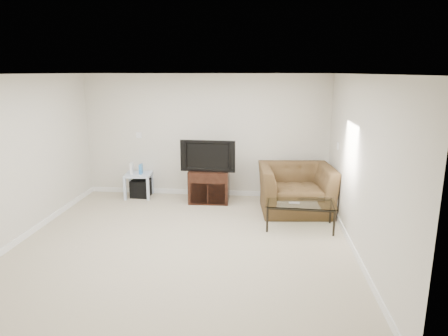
# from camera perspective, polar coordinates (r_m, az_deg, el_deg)

# --- Properties ---
(floor) EXTENTS (5.00, 5.00, 0.00)m
(floor) POSITION_cam_1_polar(r_m,az_deg,el_deg) (6.17, -5.78, -10.68)
(floor) COLOR tan
(floor) RESTS_ON ground
(ceiling) EXTENTS (5.00, 5.00, 0.00)m
(ceiling) POSITION_cam_1_polar(r_m,az_deg,el_deg) (5.63, -6.40, 13.20)
(ceiling) COLOR white
(ceiling) RESTS_ON ground
(wall_back) EXTENTS (5.00, 0.02, 2.50)m
(wall_back) POSITION_cam_1_polar(r_m,az_deg,el_deg) (8.19, -2.63, 4.59)
(wall_back) COLOR silver
(wall_back) RESTS_ON ground
(wall_left) EXTENTS (0.02, 5.00, 2.50)m
(wall_left) POSITION_cam_1_polar(r_m,az_deg,el_deg) (6.73, -27.44, 1.08)
(wall_left) COLOR silver
(wall_left) RESTS_ON ground
(wall_right) EXTENTS (0.02, 5.00, 2.50)m
(wall_right) POSITION_cam_1_polar(r_m,az_deg,el_deg) (5.82, 18.81, 0.15)
(wall_right) COLOR silver
(wall_right) RESTS_ON ground
(plate_back) EXTENTS (0.12, 0.02, 0.12)m
(plate_back) POSITION_cam_1_polar(r_m,az_deg,el_deg) (8.49, -12.07, 4.62)
(plate_back) COLOR white
(plate_back) RESTS_ON wall_back
(plate_right_switch) EXTENTS (0.02, 0.09, 0.13)m
(plate_right_switch) POSITION_cam_1_polar(r_m,az_deg,el_deg) (7.35, 15.94, 3.04)
(plate_right_switch) COLOR white
(plate_right_switch) RESTS_ON wall_right
(plate_right_outlet) EXTENTS (0.02, 0.08, 0.12)m
(plate_right_outlet) POSITION_cam_1_polar(r_m,az_deg,el_deg) (7.30, 15.87, -4.75)
(plate_right_outlet) COLOR white
(plate_right_outlet) RESTS_ON wall_right
(tv_stand) EXTENTS (0.79, 0.56, 0.65)m
(tv_stand) POSITION_cam_1_polar(r_m,az_deg,el_deg) (7.94, -2.14, -2.54)
(tv_stand) COLOR black
(tv_stand) RESTS_ON floor
(dvd_player) EXTENTS (0.41, 0.29, 0.06)m
(dvd_player) POSITION_cam_1_polar(r_m,az_deg,el_deg) (7.84, -2.18, -1.11)
(dvd_player) COLOR black
(dvd_player) RESTS_ON tv_stand
(television) EXTENTS (1.00, 0.24, 0.61)m
(television) POSITION_cam_1_polar(r_m,az_deg,el_deg) (7.76, -2.20, 1.88)
(television) COLOR black
(television) RESTS_ON tv_stand
(side_table) EXTENTS (0.56, 0.56, 0.50)m
(side_table) POSITION_cam_1_polar(r_m,az_deg,el_deg) (8.44, -12.07, -2.41)
(side_table) COLOR #A5BECD
(side_table) RESTS_ON floor
(subwoofer) EXTENTS (0.37, 0.37, 0.36)m
(subwoofer) POSITION_cam_1_polar(r_m,az_deg,el_deg) (8.47, -11.81, -2.84)
(subwoofer) COLOR black
(subwoofer) RESTS_ON floor
(game_console) EXTENTS (0.08, 0.17, 0.23)m
(game_console) POSITION_cam_1_polar(r_m,az_deg,el_deg) (8.35, -13.05, -0.04)
(game_console) COLOR white
(game_console) RESTS_ON side_table
(game_case) EXTENTS (0.06, 0.15, 0.20)m
(game_case) POSITION_cam_1_polar(r_m,az_deg,el_deg) (8.32, -11.79, -0.15)
(game_case) COLOR #337FCC
(game_case) RESTS_ON side_table
(recliner) EXTENTS (1.39, 0.97, 1.15)m
(recliner) POSITION_cam_1_polar(r_m,az_deg,el_deg) (7.45, 10.26, -1.83)
(recliner) COLOR #4B3922
(recliner) RESTS_ON floor
(coffee_table) EXTENTS (1.16, 0.70, 0.44)m
(coffee_table) POSITION_cam_1_polar(r_m,az_deg,el_deg) (6.78, 10.78, -6.59)
(coffee_table) COLOR black
(coffee_table) RESTS_ON floor
(remote) EXTENTS (0.18, 0.05, 0.02)m
(remote) POSITION_cam_1_polar(r_m,az_deg,el_deg) (6.62, 10.01, -4.92)
(remote) COLOR #B2B2B7
(remote) RESTS_ON coffee_table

